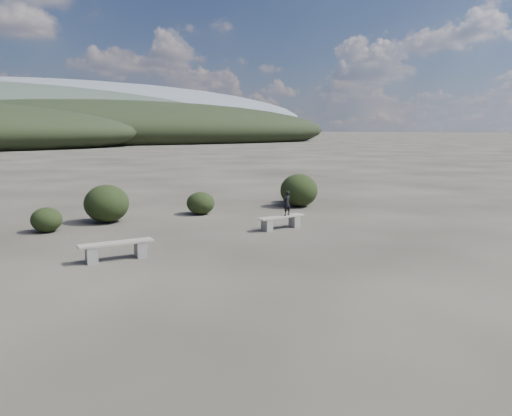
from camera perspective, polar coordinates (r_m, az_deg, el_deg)
ground at (r=11.44m, az=10.77°, el=-7.63°), size 1200.00×1200.00×0.00m
bench_left at (r=12.98m, az=-15.65°, el=-4.55°), size 1.87×0.56×0.46m
bench_right at (r=16.40m, az=2.87°, el=-1.51°), size 1.74×0.40×0.43m
seated_person at (r=16.46m, az=3.54°, el=0.57°), size 0.32×0.22×0.82m
shrub_a at (r=17.24m, az=-22.83°, el=-1.24°), size 0.97×0.97×0.79m
shrub_b at (r=18.29m, az=-16.71°, el=0.49°), size 1.55×1.55×1.33m
shrub_c at (r=19.34m, az=-6.35°, el=0.56°), size 1.08×1.08×0.87m
shrub_d at (r=21.21m, az=4.93°, el=2.03°), size 1.59×1.59×1.39m
shrub_e at (r=22.45m, az=4.61°, el=1.91°), size 1.19×1.19×0.99m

